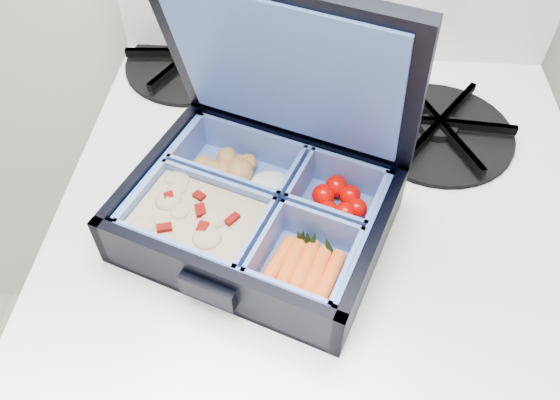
# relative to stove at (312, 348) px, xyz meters

# --- Properties ---
(stove) EXTENTS (0.59, 0.59, 0.89)m
(stove) POSITION_rel_stove_xyz_m (0.00, 0.00, 0.00)
(stove) COLOR silver
(stove) RESTS_ON floor
(bento_box) EXTENTS (0.31, 0.28, 0.06)m
(bento_box) POSITION_rel_stove_xyz_m (-0.07, -0.09, 0.48)
(bento_box) COLOR black
(bento_box) RESTS_ON stove
(burner_grate) EXTENTS (0.20, 0.20, 0.03)m
(burner_grate) POSITION_rel_stove_xyz_m (0.13, 0.08, 0.46)
(burner_grate) COLOR black
(burner_grate) RESTS_ON stove
(burner_grate_rear) EXTENTS (0.20, 0.20, 0.02)m
(burner_grate_rear) POSITION_rel_stove_xyz_m (-0.19, 0.20, 0.46)
(burner_grate_rear) COLOR black
(burner_grate_rear) RESTS_ON stove
(fork) EXTENTS (0.18, 0.13, 0.01)m
(fork) POSITION_rel_stove_xyz_m (-0.06, 0.03, 0.45)
(fork) COLOR #A9AAB9
(fork) RESTS_ON stove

